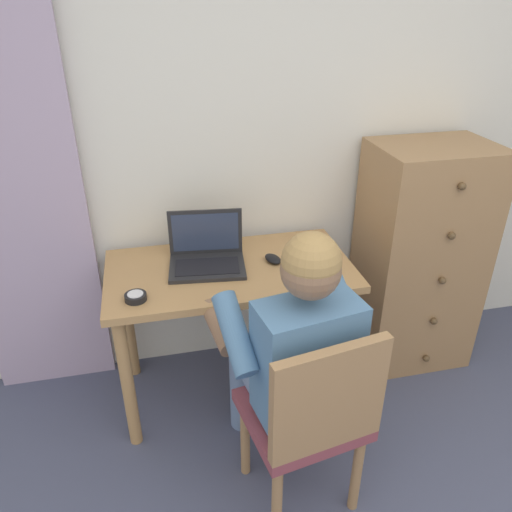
% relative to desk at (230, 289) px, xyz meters
% --- Properties ---
extents(wall_back, '(4.80, 0.05, 2.50)m').
position_rel_desk_xyz_m(wall_back, '(0.40, 0.37, 0.64)').
color(wall_back, silver).
rests_on(wall_back, ground_plane).
extents(curtain_panel, '(0.57, 0.03, 2.26)m').
position_rel_desk_xyz_m(curtain_panel, '(-0.90, 0.30, 0.52)').
color(curtain_panel, '#B29EBC').
rests_on(curtain_panel, ground_plane).
extents(desk, '(1.12, 0.60, 0.73)m').
position_rel_desk_xyz_m(desk, '(0.00, 0.00, 0.00)').
color(desk, tan).
rests_on(desk, ground_plane).
extents(dresser, '(0.58, 0.47, 1.21)m').
position_rel_desk_xyz_m(dresser, '(1.02, 0.09, -0.01)').
color(dresser, '#9E754C').
rests_on(dresser, ground_plane).
extents(chair, '(0.48, 0.46, 0.87)m').
position_rel_desk_xyz_m(chair, '(0.16, -0.71, -0.13)').
color(chair, brown).
rests_on(chair, ground_plane).
extents(person_seated, '(0.59, 0.63, 1.19)m').
position_rel_desk_xyz_m(person_seated, '(0.14, -0.53, 0.05)').
color(person_seated, '#6B84AD').
rests_on(person_seated, ground_plane).
extents(laptop, '(0.37, 0.29, 0.24)m').
position_rel_desk_xyz_m(laptop, '(-0.10, 0.05, 0.17)').
color(laptop, '#232326').
rests_on(laptop, desk).
extents(computer_mouse, '(0.09, 0.11, 0.03)m').
position_rel_desk_xyz_m(computer_mouse, '(0.21, 0.01, 0.13)').
color(computer_mouse, black).
rests_on(computer_mouse, desk).
extents(desk_clock, '(0.09, 0.09, 0.03)m').
position_rel_desk_xyz_m(desk_clock, '(-0.42, -0.18, 0.13)').
color(desk_clock, black).
rests_on(desk_clock, desk).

